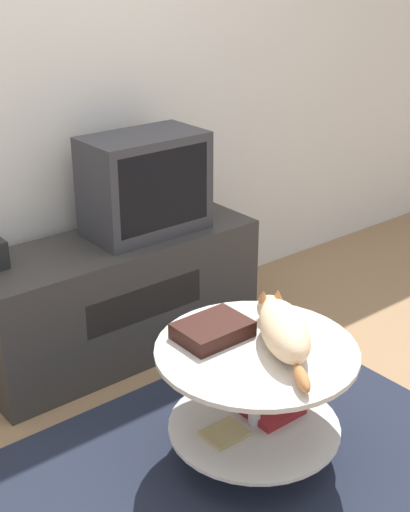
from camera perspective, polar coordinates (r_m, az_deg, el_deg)
name	(u,v)px	position (r m, az deg, el deg)	size (l,w,h in m)	color
ground_plane	(248,483)	(2.62, 3.43, -17.65)	(12.00, 12.00, 0.00)	#93704C
wall_back	(36,57)	(3.11, -13.37, 15.21)	(8.00, 0.05, 2.60)	silver
rug	(248,480)	(2.61, 3.43, -17.48)	(1.77, 1.39, 0.02)	#1E2333
tv_stand	(119,296)	(3.23, -6.93, -3.23)	(1.29, 0.44, 0.55)	#33302D
tv	(145,184)	(3.12, -4.82, 5.75)	(0.53, 0.30, 0.44)	#333338
coffee_table	(256,388)	(2.51, 4.08, -10.50)	(0.69, 0.69, 0.46)	#B2B2B7
dvd_box	(213,330)	(2.46, 0.61, -5.93)	(0.25, 0.18, 0.06)	black
cat	(283,329)	(2.40, 6.27, -5.83)	(0.33, 0.49, 0.15)	beige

